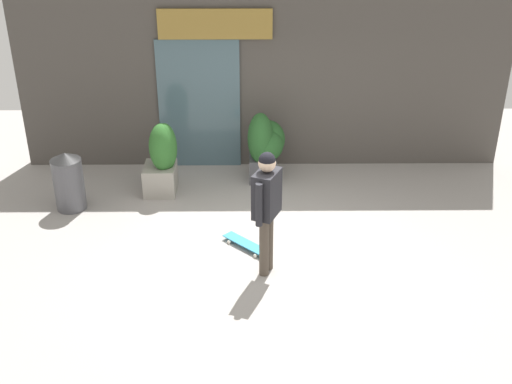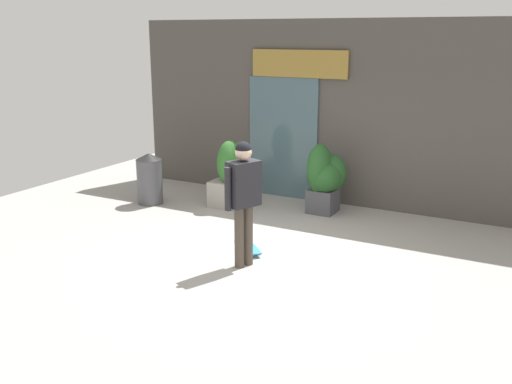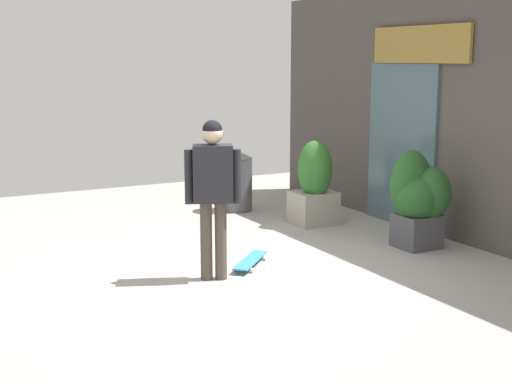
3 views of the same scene
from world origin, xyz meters
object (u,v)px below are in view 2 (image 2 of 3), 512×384
(skateboarder, at_px, (244,191))
(planter_box_right, at_px, (229,173))
(skateboard, at_px, (248,245))
(trash_bin, at_px, (150,178))
(planter_box_left, at_px, (325,177))

(skateboarder, height_order, planter_box_right, skateboarder)
(skateboard, height_order, planter_box_right, planter_box_right)
(skateboard, bearing_deg, trash_bin, 20.91)
(trash_bin, bearing_deg, skateboarder, -30.71)
(skateboard, bearing_deg, planter_box_right, -7.38)
(planter_box_right, bearing_deg, planter_box_left, 15.50)
(skateboarder, height_order, skateboard, skateboarder)
(skateboard, bearing_deg, skateboarder, 158.68)
(skateboarder, relative_size, skateboard, 2.44)
(planter_box_left, xyz_separation_m, trash_bin, (-3.12, -1.01, -0.18))
(skateboard, distance_m, planter_box_right, 2.33)
(planter_box_right, distance_m, trash_bin, 1.54)
(planter_box_left, height_order, trash_bin, planter_box_left)
(skateboard, relative_size, planter_box_left, 0.57)
(planter_box_right, bearing_deg, skateboarder, -55.12)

